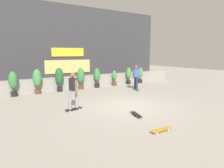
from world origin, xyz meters
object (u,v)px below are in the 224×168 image
Objects in this scene: skater_by_wall_left at (73,90)px; skateboard_aside at (161,130)px; potted_plant_6 at (114,78)px; skateboard_near_camera at (136,114)px; potted_plant_2 at (37,79)px; potted_plant_3 at (59,78)px; skater_far_left at (136,76)px; potted_plant_4 at (81,77)px; potted_plant_8 at (140,74)px; potted_plant_1 at (13,82)px; potted_plant_7 at (129,75)px; potted_plant_5 at (97,76)px.

skater_by_wall_left is 2.12× the size of skateboard_aside.
skateboard_near_camera is at bearing -117.66° from potted_plant_6.
potted_plant_3 is at bearing 0.00° from potted_plant_2.
potted_plant_3 is 5.17m from skater_far_left.
skater_far_left is (3.07, -2.34, 0.06)m from potted_plant_4.
potted_plant_8 is at bearing 0.00° from potted_plant_3.
skateboard_aside is at bearing -69.68° from potted_plant_1.
potted_plant_4 is 8.68m from skateboard_aside.
potted_plant_7 is 10.15m from skateboard_aside.
potted_plant_8 is 0.78× the size of skater_by_wall_left.
skateboard_near_camera is at bearing -83.23° from potted_plant_3.
potted_plant_4 is at bearing -180.00° from potted_plant_6.
potted_plant_6 is at bearing 180.00° from potted_plant_7.
potted_plant_1 is 1.04× the size of potted_plant_5.
potted_plant_6 is (1.55, 0.00, -0.20)m from potted_plant_5.
skater_by_wall_left reaches higher than potted_plant_7.
potted_plant_1 is at bearing 180.00° from potted_plant_5.
potted_plant_6 is 7.73m from skateboard_near_camera.
potted_plant_2 is 0.92× the size of skater_far_left.
skateboard_near_camera is (3.58, -6.83, -0.80)m from potted_plant_1.
skater_by_wall_left is at bearing -102.00° from potted_plant_3.
potted_plant_3 is 1.10× the size of potted_plant_5.
skater_far_left is (4.61, -2.34, 0.01)m from potted_plant_3.
potted_plant_4 is at bearing -180.00° from potted_plant_7.
skater_far_left is at bearing 49.79° from skateboard_near_camera.
potted_plant_3 reaches higher than potted_plant_8.
skater_far_left reaches higher than potted_plant_3.
potted_plant_4 reaches higher than potted_plant_8.
potted_plant_5 is at bearing 0.00° from potted_plant_1.
potted_plant_3 is 1.92× the size of skateboard_near_camera.
skateboard_aside is at bearing -122.24° from potted_plant_7.
skater_far_left is at bearing -117.01° from potted_plant_7.
skater_far_left is 6.06m from skater_by_wall_left.
potted_plant_3 is 5.80m from potted_plant_7.
potted_plant_4 is at bearing -0.00° from potted_plant_2.
skater_by_wall_left is 4.25m from skateboard_aside.
skateboard_aside is at bearing -97.60° from potted_plant_4.
potted_plant_8 is at bearing 0.00° from potted_plant_2.
potted_plant_7 reaches higher than skateboard_aside.
potted_plant_2 is 8.49m from potted_plant_8.
potted_plant_6 is at bearing 0.00° from potted_plant_5.
skater_far_left is at bearing -84.60° from potted_plant_6.
potted_plant_6 is 2.69m from potted_plant_8.
potted_plant_8 is 10.88m from skateboard_aside.
potted_plant_4 reaches higher than potted_plant_6.
skater_far_left is at bearing -17.57° from potted_plant_1.
potted_plant_2 is at bearing 101.95° from skateboard_aside.
potted_plant_2 reaches higher than potted_plant_4.
potted_plant_7 reaches higher than potted_plant_8.
potted_plant_3 is at bearing -180.00° from potted_plant_8.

